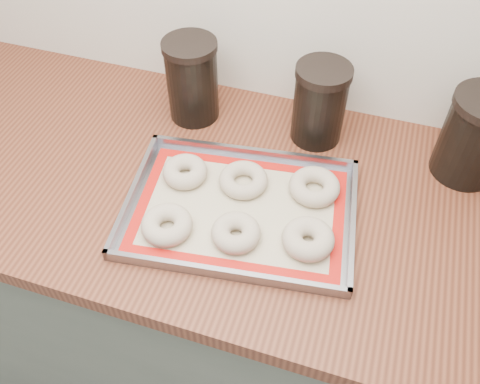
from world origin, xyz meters
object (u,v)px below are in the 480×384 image
(bagel_front_left, at_px, (167,225))
(bagel_back_right, at_px, (314,187))
(bagel_back_left, at_px, (185,172))
(canister_left, at_px, (192,80))
(bagel_back_mid, at_px, (243,180))
(canister_right, at_px, (476,137))
(bagel_front_right, at_px, (308,239))
(canister_mid, at_px, (320,104))
(baking_tray, at_px, (240,209))
(bagel_front_mid, at_px, (236,233))

(bagel_front_left, bearing_deg, bagel_back_right, 36.52)
(bagel_back_left, relative_size, canister_left, 0.48)
(bagel_back_mid, distance_m, canister_right, 0.49)
(bagel_front_right, bearing_deg, canister_mid, 99.46)
(bagel_front_right, distance_m, bagel_back_left, 0.30)
(baking_tray, relative_size, bagel_back_left, 5.22)
(bagel_back_left, relative_size, bagel_back_right, 0.90)
(canister_left, xyz_separation_m, canister_right, (0.63, 0.00, -0.00))
(baking_tray, distance_m, bagel_front_right, 0.16)
(bagel_front_left, height_order, bagel_back_right, bagel_front_left)
(bagel_front_mid, height_order, canister_left, canister_left)
(baking_tray, height_order, canister_left, canister_left)
(bagel_front_left, xyz_separation_m, canister_left, (-0.08, 0.35, 0.08))
(bagel_front_left, relative_size, canister_right, 0.52)
(baking_tray, bearing_deg, bagel_back_left, 159.92)
(canister_left, bearing_deg, bagel_front_mid, -57.15)
(bagel_front_mid, bearing_deg, baking_tray, 101.59)
(baking_tray, xyz_separation_m, bagel_front_mid, (0.01, -0.07, 0.02))
(baking_tray, bearing_deg, bagel_front_right, -16.21)
(bagel_front_mid, height_order, bagel_front_right, bagel_front_right)
(bagel_back_right, height_order, canister_mid, canister_mid)
(bagel_front_left, bearing_deg, bagel_back_left, 97.96)
(bagel_front_right, height_order, canister_mid, canister_mid)
(bagel_front_left, xyz_separation_m, bagel_back_left, (-0.02, 0.14, -0.00))
(baking_tray, bearing_deg, bagel_front_mid, -78.41)
(baking_tray, bearing_deg, canister_left, 127.41)
(bagel_front_left, xyz_separation_m, bagel_back_mid, (0.11, 0.16, -0.00))
(bagel_front_right, distance_m, canister_right, 0.42)
(canister_mid, relative_size, canister_right, 0.97)
(bagel_back_left, bearing_deg, bagel_back_mid, 7.52)
(bagel_front_right, bearing_deg, bagel_front_left, -169.57)
(bagel_front_left, xyz_separation_m, bagel_front_mid, (0.13, 0.02, 0.00))
(canister_mid, bearing_deg, bagel_back_mid, -118.41)
(bagel_front_right, relative_size, canister_mid, 0.54)
(bagel_back_left, bearing_deg, canister_left, 105.96)
(bagel_front_mid, distance_m, bagel_back_mid, 0.14)
(bagel_front_left, distance_m, bagel_back_right, 0.31)
(canister_left, bearing_deg, bagel_front_right, -41.08)
(bagel_back_mid, height_order, canister_right, canister_right)
(canister_left, xyz_separation_m, canister_mid, (0.30, 0.01, -0.01))
(bagel_front_right, bearing_deg, baking_tray, 163.79)
(bagel_back_left, distance_m, canister_left, 0.23)
(canister_mid, xyz_separation_m, canister_right, (0.33, -0.01, 0.00))
(bagel_back_mid, xyz_separation_m, bagel_back_right, (0.15, 0.03, 0.00))
(bagel_front_right, distance_m, canister_left, 0.47)
(bagel_back_left, bearing_deg, bagel_front_mid, -38.28)
(bagel_back_left, relative_size, canister_mid, 0.51)
(bagel_front_left, distance_m, canister_right, 0.65)
(baking_tray, relative_size, canister_left, 2.52)
(bagel_back_right, xyz_separation_m, canister_right, (0.29, 0.17, 0.08))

